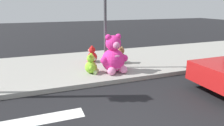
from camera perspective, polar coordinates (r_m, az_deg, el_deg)
The scene contains 7 objects.
sidewalk at distance 8.45m, azimuth -10.00°, elevation -0.93°, with size 28.00×4.40×0.15m, color #9E9B93.
sign_pole at distance 7.60m, azimuth -1.91°, elevation 11.06°, with size 0.56×0.11×3.20m.
plush_pink_large at distance 7.28m, azimuth 0.49°, elevation 1.67°, with size 1.06×0.94×1.38m.
plush_red at distance 8.70m, azimuth -5.71°, elevation 2.10°, with size 0.48×0.52×0.69m.
plush_brown at distance 8.47m, azimuth 2.43°, elevation 1.81°, with size 0.50×0.49×0.69m.
plush_lime at distance 7.23m, azimuth -5.78°, elevation -0.69°, with size 0.51×0.50×0.71m.
plush_teal at distance 8.85m, azimuth 0.03°, elevation 1.87°, with size 0.34×0.36×0.48m.
Camera 1 is at (-1.43, -2.77, 2.50)m, focal length 32.51 mm.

